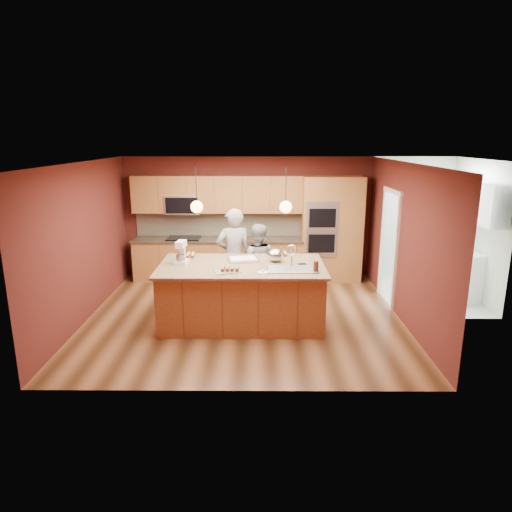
{
  "coord_description": "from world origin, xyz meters",
  "views": [
    {
      "loc": [
        0.26,
        -7.63,
        3.09
      ],
      "look_at": [
        0.21,
        -0.1,
        1.13
      ],
      "focal_mm": 32.0,
      "sensor_mm": 36.0,
      "label": 1
    }
  ],
  "objects_px": {
    "person_right": "(257,263)",
    "person_left": "(234,256)",
    "mixing_bowl": "(275,255)",
    "stand_mixer": "(181,254)",
    "island": "(243,293)"
  },
  "relations": [
    {
      "from": "person_right",
      "to": "mixing_bowl",
      "type": "relative_size",
      "value": 5.46
    },
    {
      "from": "person_left",
      "to": "person_right",
      "type": "height_order",
      "value": "person_left"
    },
    {
      "from": "island",
      "to": "mixing_bowl",
      "type": "xyz_separation_m",
      "value": [
        0.56,
        0.22,
        0.61
      ]
    },
    {
      "from": "island",
      "to": "stand_mixer",
      "type": "bearing_deg",
      "value": 175.36
    },
    {
      "from": "person_left",
      "to": "mixing_bowl",
      "type": "distance_m",
      "value": 1.13
    },
    {
      "from": "island",
      "to": "person_left",
      "type": "distance_m",
      "value": 1.12
    },
    {
      "from": "island",
      "to": "person_right",
      "type": "distance_m",
      "value": 1.09
    },
    {
      "from": "island",
      "to": "person_right",
      "type": "xyz_separation_m",
      "value": [
        0.24,
        1.03,
        0.24
      ]
    },
    {
      "from": "stand_mixer",
      "to": "mixing_bowl",
      "type": "bearing_deg",
      "value": 11.69
    },
    {
      "from": "stand_mixer",
      "to": "person_left",
      "type": "bearing_deg",
      "value": 55.43
    },
    {
      "from": "island",
      "to": "person_left",
      "type": "relative_size",
      "value": 1.52
    },
    {
      "from": "person_left",
      "to": "mixing_bowl",
      "type": "relative_size",
      "value": 6.52
    },
    {
      "from": "person_right",
      "to": "stand_mixer",
      "type": "bearing_deg",
      "value": 43.87
    },
    {
      "from": "person_right",
      "to": "person_left",
      "type": "bearing_deg",
      "value": 7.51
    },
    {
      "from": "island",
      "to": "person_right",
      "type": "height_order",
      "value": "person_right"
    }
  ]
}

